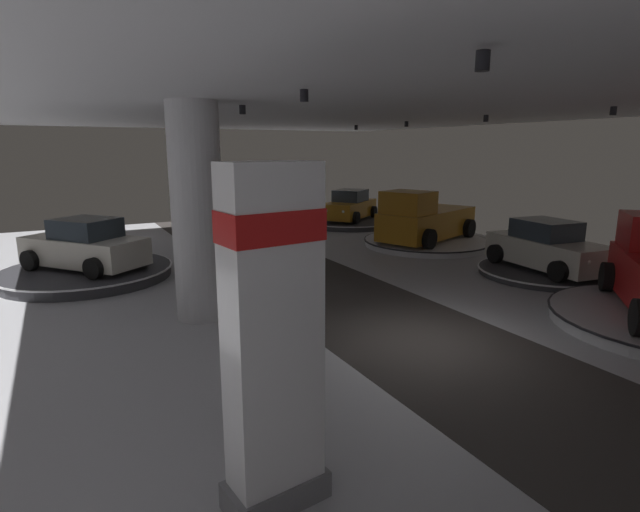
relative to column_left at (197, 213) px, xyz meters
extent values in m
cube|color=#B2B2B7|center=(4.07, -4.12, -2.77)|extent=(24.00, 44.00, 0.05)
cube|color=#383330|center=(4.07, -4.12, -2.75)|extent=(4.40, 44.00, 0.01)
cube|color=silver|center=(4.07, -4.12, 2.80)|extent=(24.00, 44.00, 0.10)
cylinder|color=black|center=(1.24, -8.14, 2.57)|extent=(0.16, 0.16, 0.22)
cylinder|color=black|center=(1.13, -3.88, 2.57)|extent=(0.16, 0.16, 0.22)
cylinder|color=black|center=(1.27, -0.06, 2.57)|extent=(0.16, 0.16, 0.22)
cylinder|color=black|center=(1.08, 3.99, 2.57)|extent=(0.16, 0.16, 0.22)
cylinder|color=black|center=(1.17, 8.09, 2.57)|extent=(0.16, 0.16, 0.22)
cylinder|color=black|center=(9.96, -4.24, 2.57)|extent=(0.16, 0.16, 0.22)
cylinder|color=black|center=(9.59, -0.22, 2.57)|extent=(0.16, 0.16, 0.22)
cylinder|color=black|center=(9.74, 4.16, 2.57)|extent=(0.16, 0.16, 0.22)
cylinder|color=black|center=(9.78, 8.06, 2.57)|extent=(0.16, 0.16, 0.22)
cylinder|color=silver|center=(0.00, 0.00, 0.00)|extent=(1.29, 1.29, 5.50)
cube|color=slate|center=(-1.03, -7.37, -2.58)|extent=(1.33, 0.79, 0.35)
cube|color=white|center=(-1.03, -7.37, -0.46)|extent=(1.16, 0.69, 3.89)
cube|color=red|center=(-1.03, -7.37, 0.79)|extent=(1.19, 0.72, 0.36)
cylinder|color=silver|center=(11.57, 4.74, -2.60)|extent=(5.57, 5.57, 0.29)
cylinder|color=black|center=(11.57, 4.74, -2.49)|extent=(5.68, 5.68, 0.05)
cube|color=#B77519|center=(11.57, 4.74, -1.71)|extent=(5.70, 3.81, 1.20)
cube|color=#B77519|center=(9.97, 4.15, -0.66)|extent=(2.25, 2.37, 1.00)
cube|color=#28333D|center=(10.45, 4.33, -0.66)|extent=(0.68, 1.67, 0.75)
cylinder|color=black|center=(10.24, 3.00, -2.04)|extent=(0.88, 0.55, 0.84)
cylinder|color=black|center=(9.42, 5.20, -2.04)|extent=(0.88, 0.55, 0.84)
cylinder|color=black|center=(13.72, 4.29, -2.04)|extent=(0.88, 0.55, 0.84)
cylinder|color=black|center=(12.90, 6.49, -2.04)|extent=(0.88, 0.55, 0.84)
cylinder|color=black|center=(10.64, -4.23, -2.00)|extent=(0.81, 0.77, 0.84)
cylinder|color=black|center=(7.88, -6.71, -2.00)|extent=(0.81, 0.77, 0.84)
cylinder|color=#333338|center=(-2.45, 5.74, -2.57)|extent=(5.50, 5.50, 0.37)
cylinder|color=white|center=(-2.45, 5.74, -2.41)|extent=(5.61, 5.61, 0.05)
cube|color=silver|center=(-2.45, 5.74, -1.77)|extent=(4.04, 4.40, 0.90)
cube|color=#2D3842|center=(-2.36, 5.62, -1.03)|extent=(2.41, 2.46, 0.70)
cylinder|color=black|center=(-4.13, 6.22, -2.04)|extent=(0.60, 0.67, 0.68)
cylinder|color=black|center=(-2.57, 7.48, -2.04)|extent=(0.60, 0.67, 0.68)
cylinder|color=black|center=(-2.34, 4.00, -2.04)|extent=(0.60, 0.67, 0.68)
cylinder|color=black|center=(-0.78, 5.25, -2.04)|extent=(0.60, 0.67, 0.68)
sphere|color=white|center=(-4.13, 7.03, -1.66)|extent=(0.18, 0.18, 0.18)
sphere|color=white|center=(-3.36, 7.65, -1.66)|extent=(0.18, 0.18, 0.18)
cylinder|color=#333338|center=(11.73, -1.40, -2.63)|extent=(4.44, 4.44, 0.23)
cylinder|color=white|center=(11.73, -1.40, -2.55)|extent=(4.53, 4.53, 0.05)
cube|color=silver|center=(11.73, -1.40, -1.91)|extent=(2.26, 4.38, 0.90)
cube|color=#2D3842|center=(11.75, -1.25, -1.16)|extent=(1.76, 2.06, 0.70)
cylinder|color=black|center=(12.57, -2.93, -2.18)|extent=(0.29, 0.70, 0.68)
cylinder|color=black|center=(10.58, -2.71, -2.18)|extent=(0.29, 0.70, 0.68)
cylinder|color=black|center=(12.89, -0.09, -2.18)|extent=(0.29, 0.70, 0.68)
cylinder|color=black|center=(10.90, 0.13, -2.18)|extent=(0.29, 0.70, 0.68)
sphere|color=white|center=(11.99, -3.50, -1.80)|extent=(0.18, 0.18, 0.18)
sphere|color=white|center=(11.01, -3.39, -1.80)|extent=(0.18, 0.18, 0.18)
cylinder|color=#333338|center=(11.72, 11.74, -2.59)|extent=(5.37, 5.37, 0.31)
cylinder|color=white|center=(11.72, 11.74, -2.47)|extent=(5.48, 5.48, 0.05)
cube|color=#B77519|center=(11.72, 11.74, -1.83)|extent=(4.45, 3.94, 0.90)
cube|color=#2D3842|center=(11.84, 11.83, -1.08)|extent=(2.45, 2.38, 0.70)
cylinder|color=black|center=(11.16, 10.09, -2.10)|extent=(0.68, 0.58, 0.68)
cylinder|color=black|center=(9.98, 11.69, -2.10)|extent=(0.68, 0.58, 0.68)
cylinder|color=black|center=(13.46, 11.78, -2.10)|extent=(0.68, 0.58, 0.68)
cylinder|color=black|center=(12.28, 13.39, -2.10)|extent=(0.68, 0.58, 0.68)
sphere|color=white|center=(10.36, 10.12, -1.72)|extent=(0.18, 0.18, 0.18)
sphere|color=white|center=(9.77, 10.91, -1.72)|extent=(0.18, 0.18, 0.18)
cylinder|color=black|center=(2.52, 1.44, -2.35)|extent=(0.14, 0.14, 0.80)
cylinder|color=black|center=(2.60, 1.28, -2.35)|extent=(0.14, 0.14, 0.80)
cylinder|color=#6B665B|center=(2.56, 1.36, -1.69)|extent=(0.32, 0.32, 0.62)
sphere|color=beige|center=(2.56, 1.36, -1.27)|extent=(0.22, 0.22, 0.22)
camera|label=1|loc=(-3.08, -12.39, 1.63)|focal=27.57mm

